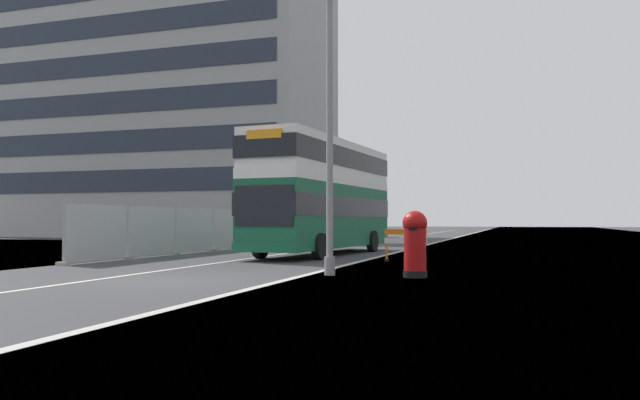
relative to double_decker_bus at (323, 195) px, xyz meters
name	(u,v)px	position (x,y,z in m)	size (l,w,h in m)	color
ground	(196,283)	(0.68, -12.14, -2.62)	(140.00, 280.00, 0.10)	#38383A
double_decker_bus	(323,195)	(0.00, 0.00, 0.00)	(3.35, 11.35, 4.84)	#145638
lamppost_foreground	(330,139)	(3.28, -9.62, 1.10)	(0.29, 0.70, 7.81)	gray
red_pillar_postbox	(415,241)	(5.57, -9.54, -1.63)	(0.64, 0.64, 1.72)	black
roadworks_barrier	(406,241)	(4.15, -3.13, -1.86)	(1.56, 0.70, 1.16)	orange
construction_site_fence	(229,230)	(-5.99, 2.94, -1.58)	(0.44, 24.00, 2.08)	#A8AAAD
car_oncoming_near	(346,228)	(-3.78, 16.99, -1.65)	(2.03, 4.36, 1.97)	maroon
car_receding_mid	(370,227)	(-3.88, 24.49, -1.60)	(1.94, 3.89, 2.10)	black
bare_tree_far_verge_near	(270,207)	(-12.19, 22.99, 0.08)	(2.76, 2.50, 5.32)	#4C3D2D
bare_tree_far_verge_mid	(238,212)	(-15.81, 24.47, -0.34)	(3.34, 2.74, 4.40)	#4C3D2D
pedestrian_at_kerb	(410,242)	(4.96, -6.87, -1.75)	(0.34, 0.34, 1.64)	#2D3342
backdrop_office_block	(156,96)	(-24.70, 24.98, 10.61)	(31.94, 13.38, 26.36)	#9EA0A3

